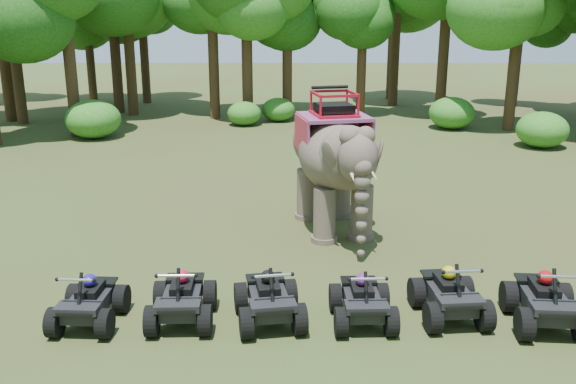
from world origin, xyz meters
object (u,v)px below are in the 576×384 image
Objects in this scene: atv_4 at (450,288)px; atv_5 at (546,294)px; atv_1 at (181,292)px; atv_2 at (269,292)px; atv_3 at (363,294)px; elephant at (334,161)px; atv_0 at (88,295)px.

atv_5 reaches higher than atv_4.
atv_1 is 0.99× the size of atv_2.
elephant is at bearing 90.44° from atv_3.
elephant is 6.95m from atv_5.
atv_0 is 0.90× the size of atv_5.
atv_0 is 8.96m from atv_5.
elephant reaches higher than atv_5.
atv_2 is at bearing 177.70° from atv_3.
atv_2 is at bearing -177.35° from atv_5.
atv_1 is (-3.38, -5.51, -1.32)m from elephant.
atv_0 is 7.18m from atv_4.
atv_1 is (1.82, 0.09, 0.03)m from atv_0.
atv_3 is at bearing -177.91° from atv_5.
atv_1 is 3.58m from atv_3.
atv_5 is (5.41, -0.16, 0.03)m from atv_2.
atv_2 is 1.00× the size of atv_4.
atv_5 is (3.56, -0.14, 0.07)m from atv_3.
atv_0 is 0.95× the size of atv_2.
atv_0 is at bearing -144.83° from elephant.
elephant is 2.83× the size of atv_0.
atv_4 reaches higher than atv_1.
atv_5 is (7.14, -0.19, 0.04)m from atv_1.
atv_3 is (1.85, -0.02, -0.04)m from atv_2.
atv_2 is 1.85m from atv_3.
atv_5 is (1.78, -0.34, 0.03)m from atv_4.
elephant is 2.70× the size of atv_1.
atv_0 is 1.00× the size of atv_3.
atv_4 is (7.18, 0.24, 0.04)m from atv_0.
elephant is 6.60m from atv_1.
atv_5 reaches higher than atv_3.
atv_4 is at bearing 4.82° from atv_3.
atv_4 is 1.82m from atv_5.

